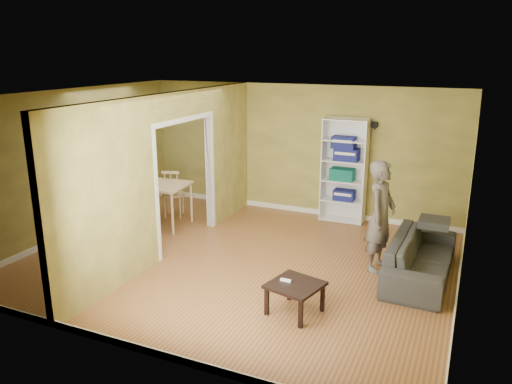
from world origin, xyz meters
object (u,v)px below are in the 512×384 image
at_px(sofa, 421,251).
at_px(chair_near, 138,209).
at_px(dining_table, 153,187).
at_px(chair_left, 123,196).
at_px(coffee_table, 295,288).
at_px(person, 381,207).
at_px(bookshelf, 345,170).
at_px(chair_far, 173,193).

relative_size(sofa, chair_near, 2.23).
distance_m(dining_table, chair_left, 0.72).
height_order(coffee_table, chair_left, chair_left).
xyz_separation_m(person, chair_left, (-4.99, 0.27, -0.49)).
bearing_deg(chair_near, bookshelf, 11.68).
bearing_deg(bookshelf, chair_far, -159.94).
xyz_separation_m(coffee_table, chair_left, (-4.29, 2.05, 0.15)).
height_order(sofa, bookshelf, bookshelf).
bearing_deg(person, coffee_table, 168.12).
height_order(bookshelf, coffee_table, bookshelf).
xyz_separation_m(sofa, coffee_table, (-1.33, -1.75, -0.05)).
distance_m(chair_near, chair_far, 1.13).
height_order(sofa, chair_near, chair_near).
bearing_deg(dining_table, coffee_table, -30.25).
bearing_deg(sofa, person, 89.22).
relative_size(person, bookshelf, 0.99).
xyz_separation_m(bookshelf, chair_far, (-3.17, -1.16, -0.51)).
distance_m(person, chair_far, 4.36).
distance_m(sofa, bookshelf, 2.75).
distance_m(person, chair_left, 5.02).
bearing_deg(bookshelf, chair_left, -155.67).
bearing_deg(chair_left, person, 71.24).
distance_m(coffee_table, dining_table, 4.19).
relative_size(sofa, chair_far, 2.14).
xyz_separation_m(coffee_table, chair_near, (-3.57, 1.54, 0.12)).
xyz_separation_m(person, chair_far, (-4.24, 0.89, -0.50)).
bearing_deg(bookshelf, coffee_table, -84.52).
bearing_deg(bookshelf, chair_near, -144.43).
distance_m(sofa, dining_table, 4.96).
height_order(bookshelf, chair_far, bookshelf).
bearing_deg(coffee_table, chair_near, 156.63).
distance_m(bookshelf, dining_table, 3.68).
xyz_separation_m(bookshelf, coffee_table, (0.37, -3.83, -0.66)).
bearing_deg(coffee_table, sofa, 52.88).
bearing_deg(sofa, bookshelf, 40.93).
bearing_deg(sofa, coffee_table, 144.51).
bearing_deg(chair_far, chair_near, 67.60).
bearing_deg(bookshelf, person, -62.37).
relative_size(person, chair_left, 1.99).
xyz_separation_m(person, chair_near, (-4.27, -0.24, -0.52)).
height_order(bookshelf, chair_left, bookshelf).
bearing_deg(person, chair_near, 102.91).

